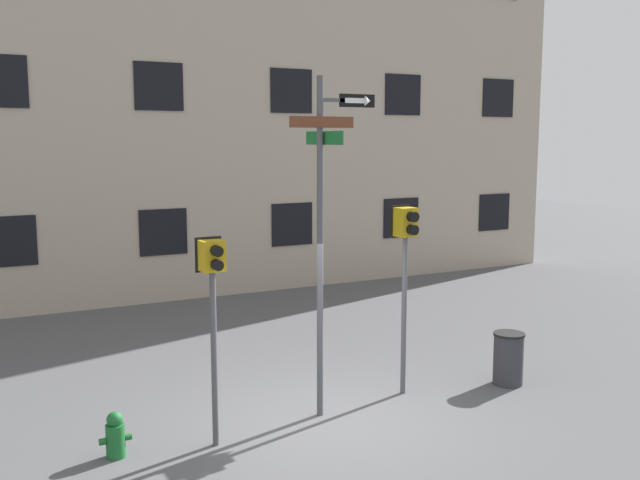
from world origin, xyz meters
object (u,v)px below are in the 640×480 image
at_px(pedestrian_signal_right, 406,248).
at_px(fire_hydrant, 115,436).
at_px(street_sign_pole, 324,219).
at_px(trash_bin, 508,358).
at_px(pedestrian_signal_left, 213,286).

relative_size(pedestrian_signal_right, fire_hydrant, 5.00).
distance_m(street_sign_pole, pedestrian_signal_right, 1.60).
bearing_deg(pedestrian_signal_right, fire_hydrant, -177.13).
xyz_separation_m(street_sign_pole, pedestrian_signal_right, (1.49, 0.18, -0.54)).
relative_size(pedestrian_signal_right, trash_bin, 3.45).
bearing_deg(trash_bin, street_sign_pole, 175.67).
relative_size(street_sign_pole, trash_bin, 5.61).
xyz_separation_m(street_sign_pole, trash_bin, (3.23, -0.25, -2.41)).
distance_m(street_sign_pole, fire_hydrant, 3.91).
xyz_separation_m(pedestrian_signal_right, trash_bin, (1.74, -0.43, -1.87)).
bearing_deg(street_sign_pole, pedestrian_signal_right, 6.98).
relative_size(street_sign_pole, pedestrian_signal_right, 1.63).
relative_size(pedestrian_signal_left, fire_hydrant, 4.61).
bearing_deg(fire_hydrant, pedestrian_signal_right, 2.87).
bearing_deg(pedestrian_signal_right, street_sign_pole, -173.02).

